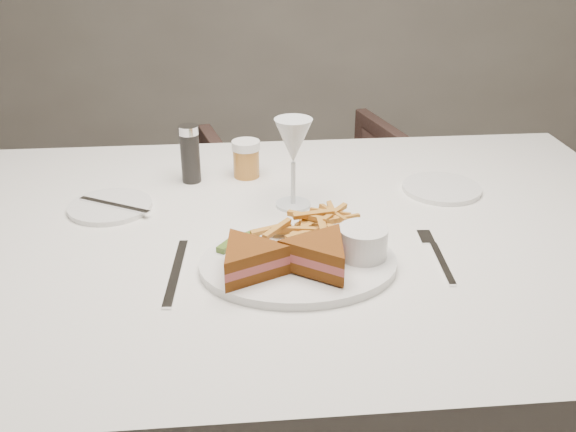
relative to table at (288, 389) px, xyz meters
The scene contains 3 objects.
table is the anchor object (origin of this frame).
chair_far 0.93m from the table, 85.65° to the left, with size 0.65×0.61×0.67m, color #4C352F.
table_setting 0.42m from the table, 85.75° to the right, with size 0.82×0.57×0.18m.
Camera 1 is at (0.28, -0.74, 1.28)m, focal length 40.00 mm.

